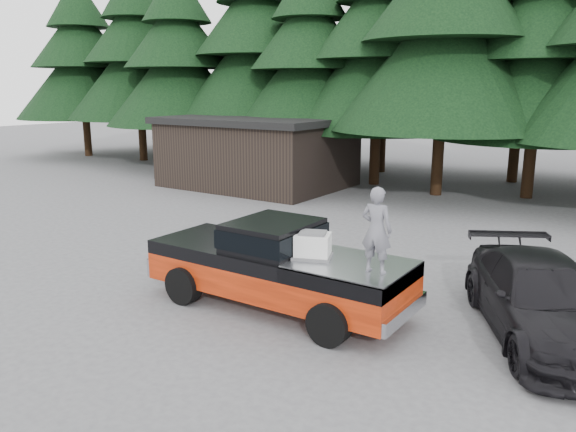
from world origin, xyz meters
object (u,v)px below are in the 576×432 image
Objects in this scene: parked_car at (543,300)px; man_on_bed at (376,230)px; pickup_truck at (277,278)px; air_compressor at (313,246)px; utility_building at (258,151)px.

man_on_bed is at bearing -173.39° from parked_car.
man_on_bed is (2.40, -0.24, 1.48)m from pickup_truck.
air_compressor reaches higher than pickup_truck.
pickup_truck is 8.72× the size of air_compressor.
pickup_truck is 0.71× the size of utility_building.
parked_car is 18.10m from utility_building.
parked_car reaches higher than pickup_truck.
air_compressor is 0.13× the size of parked_car.
parked_car is (5.04, 1.64, 0.09)m from pickup_truck.
air_compressor is at bearing -6.94° from pickup_truck.
utility_building is at bearing 128.46° from pickup_truck.
parked_car is 0.62× the size of utility_building.
utility_building is (-14.70, 10.52, 0.92)m from parked_car.
utility_building is (-10.62, 12.27, 0.10)m from air_compressor.
parked_car is at bearing 18.00° from pickup_truck.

